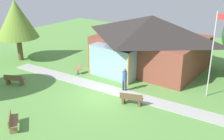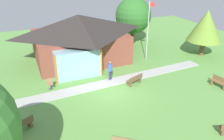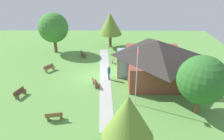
{
  "view_description": "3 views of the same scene",
  "coord_description": "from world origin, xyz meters",
  "px_view_note": "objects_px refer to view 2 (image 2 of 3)",
  "views": [
    {
      "loc": [
        10.77,
        -13.38,
        8.65
      ],
      "look_at": [
        -0.6,
        2.15,
        1.29
      ],
      "focal_mm": 44.3,
      "sensor_mm": 36.0,
      "label": 1
    },
    {
      "loc": [
        -6.03,
        -14.25,
        9.12
      ],
      "look_at": [
        0.7,
        1.67,
        1.06
      ],
      "focal_mm": 36.79,
      "sensor_mm": 36.0,
      "label": 2
    },
    {
      "loc": [
        23.35,
        2.62,
        12.04
      ],
      "look_at": [
        0.07,
        2.34,
        1.01
      ],
      "focal_mm": 34.21,
      "sensor_mm": 36.0,
      "label": 3
    }
  ],
  "objects_px": {
    "bench_rear_near_path": "(135,80)",
    "tree_behind_pavilion_right": "(133,16)",
    "bench_lawn_far_right": "(220,83)",
    "bench_mid_left": "(21,126)",
    "pavilion": "(79,37)",
    "visitor_on_path": "(110,69)",
    "flagpole": "(148,29)",
    "tree_east_hedge": "(206,26)",
    "patio_chair_west": "(50,84)"
  },
  "relations": [
    {
      "from": "bench_rear_near_path",
      "to": "tree_behind_pavilion_right",
      "type": "relative_size",
      "value": 0.28
    },
    {
      "from": "bench_lawn_far_right",
      "to": "bench_mid_left",
      "type": "bearing_deg",
      "value": 77.09
    },
    {
      "from": "tree_behind_pavilion_right",
      "to": "pavilion",
      "type": "bearing_deg",
      "value": -160.37
    },
    {
      "from": "bench_lawn_far_right",
      "to": "visitor_on_path",
      "type": "distance_m",
      "value": 8.95
    },
    {
      "from": "pavilion",
      "to": "bench_mid_left",
      "type": "xyz_separation_m",
      "value": [
        -6.31,
        -9.62,
        -2.0
      ]
    },
    {
      "from": "pavilion",
      "to": "flagpole",
      "type": "distance_m",
      "value": 6.91
    },
    {
      "from": "bench_mid_left",
      "to": "tree_behind_pavilion_right",
      "type": "distance_m",
      "value": 18.71
    },
    {
      "from": "bench_mid_left",
      "to": "bench_rear_near_path",
      "type": "xyz_separation_m",
      "value": [
        8.95,
        2.57,
        0.0
      ]
    },
    {
      "from": "visitor_on_path",
      "to": "tree_east_hedge",
      "type": "height_order",
      "value": "tree_east_hedge"
    },
    {
      "from": "pavilion",
      "to": "visitor_on_path",
      "type": "height_order",
      "value": "pavilion"
    },
    {
      "from": "bench_mid_left",
      "to": "tree_behind_pavilion_right",
      "type": "height_order",
      "value": "tree_behind_pavilion_right"
    },
    {
      "from": "bench_lawn_far_right",
      "to": "tree_east_hedge",
      "type": "relative_size",
      "value": 0.32
    },
    {
      "from": "bench_mid_left",
      "to": "pavilion",
      "type": "bearing_deg",
      "value": 29.32
    },
    {
      "from": "tree_behind_pavilion_right",
      "to": "visitor_on_path",
      "type": "bearing_deg",
      "value": -127.98
    },
    {
      "from": "pavilion",
      "to": "flagpole",
      "type": "height_order",
      "value": "flagpole"
    },
    {
      "from": "flagpole",
      "to": "bench_mid_left",
      "type": "height_order",
      "value": "flagpole"
    },
    {
      "from": "pavilion",
      "to": "tree_east_hedge",
      "type": "relative_size",
      "value": 2.0
    },
    {
      "from": "flagpole",
      "to": "patio_chair_west",
      "type": "bearing_deg",
      "value": -167.54
    },
    {
      "from": "visitor_on_path",
      "to": "tree_east_hedge",
      "type": "xyz_separation_m",
      "value": [
        11.39,
        1.55,
        2.23
      ]
    },
    {
      "from": "visitor_on_path",
      "to": "tree_behind_pavilion_right",
      "type": "distance_m",
      "value": 10.67
    },
    {
      "from": "pavilion",
      "to": "flagpole",
      "type": "relative_size",
      "value": 1.64
    },
    {
      "from": "tree_east_hedge",
      "to": "tree_behind_pavilion_right",
      "type": "bearing_deg",
      "value": 126.94
    },
    {
      "from": "flagpole",
      "to": "bench_rear_near_path",
      "type": "distance_m",
      "value": 6.24
    },
    {
      "from": "pavilion",
      "to": "flagpole",
      "type": "xyz_separation_m",
      "value": [
        6.24,
        -2.83,
        0.86
      ]
    },
    {
      "from": "bench_mid_left",
      "to": "patio_chair_west",
      "type": "distance_m",
      "value": 5.15
    },
    {
      "from": "bench_lawn_far_right",
      "to": "bench_rear_near_path",
      "type": "height_order",
      "value": "same"
    },
    {
      "from": "bench_rear_near_path",
      "to": "visitor_on_path",
      "type": "bearing_deg",
      "value": 116.58
    },
    {
      "from": "flagpole",
      "to": "tree_east_hedge",
      "type": "distance_m",
      "value": 6.32
    },
    {
      "from": "pavilion",
      "to": "visitor_on_path",
      "type": "xyz_separation_m",
      "value": [
        1.07,
        -5.53,
        -1.38
      ]
    },
    {
      "from": "flagpole",
      "to": "tree_east_hedge",
      "type": "height_order",
      "value": "flagpole"
    },
    {
      "from": "bench_rear_near_path",
      "to": "patio_chair_west",
      "type": "bearing_deg",
      "value": 143.97
    },
    {
      "from": "flagpole",
      "to": "pavilion",
      "type": "bearing_deg",
      "value": 155.61
    },
    {
      "from": "flagpole",
      "to": "patio_chair_west",
      "type": "relative_size",
      "value": 6.91
    },
    {
      "from": "pavilion",
      "to": "visitor_on_path",
      "type": "relative_size",
      "value": 5.61
    },
    {
      "from": "bench_rear_near_path",
      "to": "tree_east_hedge",
      "type": "xyz_separation_m",
      "value": [
        9.82,
        3.08,
        2.85
      ]
    },
    {
      "from": "bench_lawn_far_right",
      "to": "tree_behind_pavilion_right",
      "type": "relative_size",
      "value": 0.28
    },
    {
      "from": "flagpole",
      "to": "bench_lawn_far_right",
      "type": "height_order",
      "value": "flagpole"
    },
    {
      "from": "bench_mid_left",
      "to": "tree_behind_pavilion_right",
      "type": "xyz_separation_m",
      "value": [
        13.78,
        12.28,
        3.02
      ]
    },
    {
      "from": "bench_mid_left",
      "to": "visitor_on_path",
      "type": "bearing_deg",
      "value": 1.59
    },
    {
      "from": "tree_east_hedge",
      "to": "flagpole",
      "type": "bearing_deg",
      "value": 169.59
    },
    {
      "from": "pavilion",
      "to": "patio_chair_west",
      "type": "distance_m",
      "value": 6.69
    },
    {
      "from": "flagpole",
      "to": "tree_east_hedge",
      "type": "relative_size",
      "value": 1.22
    },
    {
      "from": "bench_rear_near_path",
      "to": "patio_chair_west",
      "type": "relative_size",
      "value": 1.82
    },
    {
      "from": "tree_behind_pavilion_right",
      "to": "tree_east_hedge",
      "type": "distance_m",
      "value": 8.31
    },
    {
      "from": "flagpole",
      "to": "bench_rear_near_path",
      "type": "relative_size",
      "value": 3.8
    },
    {
      "from": "bench_rear_near_path",
      "to": "visitor_on_path",
      "type": "height_order",
      "value": "visitor_on_path"
    },
    {
      "from": "bench_lawn_far_right",
      "to": "visitor_on_path",
      "type": "bearing_deg",
      "value": 48.01
    },
    {
      "from": "bench_mid_left",
      "to": "bench_rear_near_path",
      "type": "relative_size",
      "value": 0.98
    },
    {
      "from": "tree_east_hedge",
      "to": "patio_chair_west",
      "type": "bearing_deg",
      "value": -176.16
    },
    {
      "from": "pavilion",
      "to": "bench_mid_left",
      "type": "distance_m",
      "value": 11.68
    }
  ]
}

